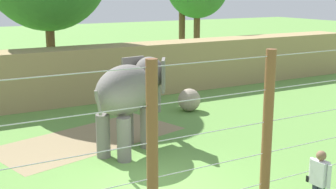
% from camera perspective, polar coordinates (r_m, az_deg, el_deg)
% --- Properties ---
extents(ground_plane, '(120.00, 120.00, 0.00)m').
position_cam_1_polar(ground_plane, '(12.19, -1.49, -11.50)').
color(ground_plane, '#609342').
extents(dirt_patch, '(7.08, 4.62, 0.01)m').
position_cam_1_polar(dirt_patch, '(16.09, -9.80, -5.51)').
color(dirt_patch, '#937F5B').
rests_on(dirt_patch, ground).
extents(embankment_wall, '(36.00, 1.80, 2.52)m').
position_cam_1_polar(embankment_wall, '(21.00, -14.65, 2.14)').
color(embankment_wall, tan).
rests_on(embankment_wall, ground).
extents(elephant, '(3.47, 2.90, 2.88)m').
position_cam_1_polar(elephant, '(14.36, -4.86, 0.29)').
color(elephant, slate).
rests_on(elephant, ground).
extents(enrichment_ball, '(0.98, 0.98, 0.98)m').
position_cam_1_polar(enrichment_ball, '(19.36, 2.71, -0.68)').
color(enrichment_ball, gray).
rests_on(enrichment_ball, ground).
extents(cable_fence, '(10.34, 0.23, 3.82)m').
position_cam_1_polar(cable_fence, '(9.56, 5.61, -6.20)').
color(cable_fence, brown).
rests_on(cable_fence, ground).
extents(zookeeper, '(0.24, 0.58, 1.67)m').
position_cam_1_polar(zookeeper, '(10.63, 18.61, -10.56)').
color(zookeeper, '#33384C').
rests_on(zookeeper, ground).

